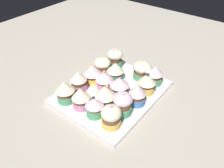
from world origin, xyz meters
The scene contains 19 objects.
ground_plane centered at (0.00, 0.00, -1.50)cm, with size 180.00×180.00×3.00cm, color #B2A899.
baking_tray centered at (0.00, 0.00, 0.60)cm, with size 29.63×35.99×1.20cm.
cupcake_0 centered at (-9.24, -13.02, 4.92)cm, with size 6.16×6.16×7.18cm.
cupcake_1 centered at (-3.93, -12.97, 4.73)cm, with size 6.65×6.65×7.13cm.
cupcake_2 centered at (8.81, -13.25, 5.09)cm, with size 6.46×6.46×7.74cm.
cupcake_3 centered at (-9.65, -6.74, 5.27)cm, with size 6.14×6.14×8.06cm.
cupcake_4 centered at (3.39, -6.38, 4.87)cm, with size 6.29×6.29×7.00cm.
cupcake_5 centered at (9.54, -6.40, 4.52)cm, with size 6.17×6.17×6.60cm.
cupcake_6 centered at (-10.19, -0.07, 5.04)cm, with size 5.61×5.61×7.84cm.
cupcake_7 centered at (-3.12, -0.16, 4.93)cm, with size 6.47×6.47×7.39cm.
cupcake_8 centered at (3.32, 0.11, 4.83)cm, with size 6.22×6.22×7.30cm.
cupcake_9 centered at (8.98, 0.42, 5.12)cm, with size 6.60×6.60×7.73cm.
cupcake_10 centered at (-9.04, 6.45, 4.97)cm, with size 6.07×6.07×7.66cm.
cupcake_11 centered at (-2.54, 6.83, 5.19)cm, with size 6.77×6.77×7.85cm.
cupcake_12 centered at (9.72, 6.24, 5.07)cm, with size 5.76×5.76×7.55cm.
cupcake_13 centered at (-9.43, 12.59, 4.74)cm, with size 5.99×5.99×7.40cm.
cupcake_14 centered at (-3.00, 12.46, 4.75)cm, with size 5.65×5.65×7.14cm.
cupcake_15 centered at (2.89, 12.22, 5.02)cm, with size 5.90×5.90×7.45cm.
cupcake_16 centered at (8.86, 13.22, 5.28)cm, with size 6.26×6.26×7.78cm.
Camera 1 is at (-37.00, 47.80, 51.03)cm, focal length 35.77 mm.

